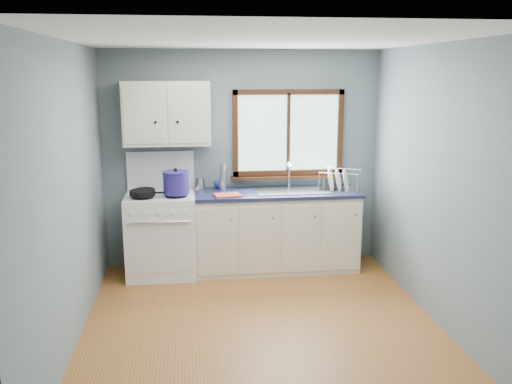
{
  "coord_description": "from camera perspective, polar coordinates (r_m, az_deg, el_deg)",
  "views": [
    {
      "loc": [
        -0.6,
        -4.44,
        2.25
      ],
      "look_at": [
        0.05,
        0.9,
        1.05
      ],
      "focal_mm": 38.0,
      "sensor_mm": 36.0,
      "label": 1
    }
  ],
  "objects": [
    {
      "name": "stockpot",
      "position": [
        5.88,
        -8.43,
        1.02
      ],
      "size": [
        0.35,
        0.35,
        0.28
      ],
      "rotation": [
        0.0,
        0.0,
        0.26
      ],
      "color": "navy",
      "rests_on": "gas_range"
    },
    {
      "name": "thermos",
      "position": [
        6.19,
        -3.56,
        1.56
      ],
      "size": [
        0.08,
        0.08,
        0.3
      ],
      "primitive_type": "cylinder",
      "rotation": [
        0.0,
        0.0,
        0.18
      ],
      "color": "silver",
      "rests_on": "countertop"
    },
    {
      "name": "soap_bottle",
      "position": [
        6.27,
        -3.69,
        1.45
      ],
      "size": [
        0.12,
        0.12,
        0.25
      ],
      "primitive_type": "imported",
      "rotation": [
        0.0,
        0.0,
        0.34
      ],
      "color": "blue",
      "rests_on": "countertop"
    },
    {
      "name": "dish_rack",
      "position": [
        6.3,
        8.74,
        0.82
      ],
      "size": [
        0.56,
        0.5,
        0.24
      ],
      "rotation": [
        0.0,
        0.0,
        -0.42
      ],
      "color": "silver",
      "rests_on": "countertop"
    },
    {
      "name": "floor",
      "position": [
        5.02,
        0.69,
        -14.18
      ],
      "size": [
        3.2,
        3.6,
        0.02
      ],
      "primitive_type": "cube",
      "color": "#A2622C",
      "rests_on": "ground"
    },
    {
      "name": "ceiling",
      "position": [
        4.49,
        0.78,
        15.9
      ],
      "size": [
        3.2,
        3.6,
        0.02
      ],
      "primitive_type": "cube",
      "color": "white",
      "rests_on": "wall_back"
    },
    {
      "name": "wall_back",
      "position": [
        6.36,
        -1.43,
        3.51
      ],
      "size": [
        3.2,
        0.02,
        2.5
      ],
      "primitive_type": "cube",
      "color": "slate",
      "rests_on": "ground"
    },
    {
      "name": "gas_range",
      "position": [
        6.18,
        -9.92,
        -4.14
      ],
      "size": [
        0.76,
        0.69,
        1.36
      ],
      "color": "white",
      "rests_on": "floor"
    },
    {
      "name": "utensil_crock",
      "position": [
        6.24,
        -5.97,
        0.86
      ],
      "size": [
        0.15,
        0.15,
        0.35
      ],
      "rotation": [
        0.0,
        0.0,
        0.4
      ],
      "color": "silver",
      "rests_on": "countertop"
    },
    {
      "name": "window",
      "position": [
        6.36,
        3.41,
        5.55
      ],
      "size": [
        1.36,
        0.1,
        1.03
      ],
      "color": "#9EC6A8",
      "rests_on": "wall_back"
    },
    {
      "name": "wall_front",
      "position": [
        2.88,
        5.55,
        -7.77
      ],
      "size": [
        3.2,
        0.02,
        2.5
      ],
      "primitive_type": "cube",
      "color": "slate",
      "rests_on": "ground"
    },
    {
      "name": "skillet",
      "position": [
        5.9,
        -11.84,
        -0.06
      ],
      "size": [
        0.42,
        0.3,
        0.05
      ],
      "rotation": [
        0.0,
        0.0,
        -0.11
      ],
      "color": "black",
      "rests_on": "gas_range"
    },
    {
      "name": "wall_right",
      "position": [
        5.06,
        19.11,
        0.48
      ],
      "size": [
        0.02,
        3.6,
        2.5
      ],
      "primitive_type": "cube",
      "color": "slate",
      "rests_on": "ground"
    },
    {
      "name": "wall_left",
      "position": [
        4.67,
        -19.28,
        -0.51
      ],
      "size": [
        0.02,
        3.6,
        2.5
      ],
      "primitive_type": "cube",
      "color": "slate",
      "rests_on": "ground"
    },
    {
      "name": "dish_towel",
      "position": [
        5.92,
        -3.04,
        -0.34
      ],
      "size": [
        0.3,
        0.24,
        0.02
      ],
      "primitive_type": "cube",
      "rotation": [
        0.0,
        0.0,
        0.16
      ],
      "color": "#DC4F38",
      "rests_on": "countertop"
    },
    {
      "name": "sink",
      "position": [
        6.2,
        3.8,
        -0.43
      ],
      "size": [
        0.84,
        0.46,
        0.44
      ],
      "color": "silver",
      "rests_on": "countertop"
    },
    {
      "name": "base_cabinets",
      "position": [
        6.28,
        2.12,
        -4.47
      ],
      "size": [
        1.85,
        0.6,
        0.88
      ],
      "color": "beige",
      "rests_on": "floor"
    },
    {
      "name": "upper_cabinets",
      "position": [
        6.09,
        -9.36,
        8.16
      ],
      "size": [
        0.95,
        0.35,
        0.7
      ],
      "color": "beige",
      "rests_on": "wall_back"
    },
    {
      "name": "countertop",
      "position": [
        6.16,
        2.16,
        -0.11
      ],
      "size": [
        1.89,
        0.64,
        0.04
      ],
      "primitive_type": "cube",
      "color": "#181C3B",
      "rests_on": "base_cabinets"
    }
  ]
}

